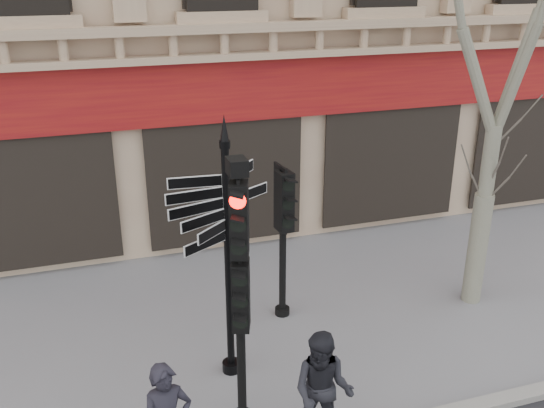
{
  "coord_description": "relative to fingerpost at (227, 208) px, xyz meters",
  "views": [
    {
      "loc": [
        -2.81,
        -7.19,
        6.06
      ],
      "look_at": [
        -0.32,
        0.6,
        2.77
      ],
      "focal_mm": 40.0,
      "sensor_mm": 36.0,
      "label": 1
    }
  ],
  "objects": [
    {
      "name": "traffic_signal_secondary",
      "position": [
        1.3,
        1.32,
        -0.84
      ],
      "size": [
        0.5,
        0.38,
        2.79
      ],
      "rotation": [
        0.0,
        0.0,
        0.11
      ],
      "color": "black",
      "rests_on": "ground"
    },
    {
      "name": "ground",
      "position": [
        1.0,
        -0.58,
        -2.79
      ],
      "size": [
        80.0,
        80.0,
        0.0
      ],
      "primitive_type": "plane",
      "color": "slate",
      "rests_on": "ground"
    },
    {
      "name": "pedestrian_b",
      "position": [
        0.77,
        -1.88,
        -1.94
      ],
      "size": [
        1.05,
        1.0,
        1.71
      ],
      "primitive_type": "imported",
      "rotation": [
        0.0,
        0.0,
        -0.59
      ],
      "color": "black",
      "rests_on": "ground"
    },
    {
      "name": "fingerpost",
      "position": [
        0.0,
        0.0,
        0.0
      ],
      "size": [
        2.23,
        2.23,
        4.16
      ],
      "rotation": [
        0.0,
        0.0,
        0.35
      ],
      "color": "black",
      "rests_on": "ground"
    },
    {
      "name": "traffic_signal_main",
      "position": [
        -0.13,
        -1.16,
        -0.33
      ],
      "size": [
        0.51,
        0.43,
        3.9
      ],
      "rotation": [
        0.0,
        0.0,
        -0.33
      ],
      "color": "black",
      "rests_on": "ground"
    }
  ]
}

